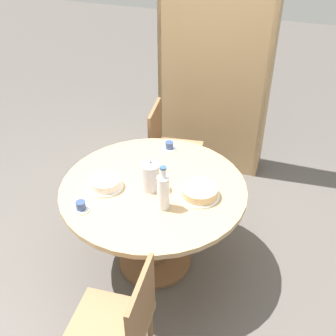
{
  "coord_description": "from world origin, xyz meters",
  "views": [
    {
      "loc": [
        0.84,
        -2.1,
        2.45
      ],
      "look_at": [
        0.0,
        0.3,
        0.68
      ],
      "focal_mm": 45.0,
      "sensor_mm": 36.0,
      "label": 1
    }
  ],
  "objects_px": {
    "chair_a": "(118,326)",
    "chair_b": "(170,149)",
    "bookshelf": "(214,83)",
    "coffee_pot": "(151,176)",
    "cup_a": "(81,207)",
    "cup_b": "(169,146)",
    "cake_main": "(200,192)",
    "cake_second": "(106,183)",
    "water_bottle": "(163,191)"
  },
  "relations": [
    {
      "from": "cup_a",
      "to": "coffee_pot",
      "type": "bearing_deg",
      "value": 45.99
    },
    {
      "from": "bookshelf",
      "to": "cake_second",
      "type": "distance_m",
      "value": 1.64
    },
    {
      "from": "chair_b",
      "to": "cake_main",
      "type": "bearing_deg",
      "value": -157.98
    },
    {
      "from": "cake_main",
      "to": "water_bottle",
      "type": "bearing_deg",
      "value": -134.96
    },
    {
      "from": "water_bottle",
      "to": "cup_a",
      "type": "xyz_separation_m",
      "value": [
        -0.48,
        -0.19,
        -0.1
      ]
    },
    {
      "from": "cup_a",
      "to": "cup_b",
      "type": "xyz_separation_m",
      "value": [
        0.29,
        0.85,
        0.0
      ]
    },
    {
      "from": "coffee_pot",
      "to": "cake_main",
      "type": "distance_m",
      "value": 0.34
    },
    {
      "from": "cake_main",
      "to": "bookshelf",
      "type": "bearing_deg",
      "value": 100.94
    },
    {
      "from": "bookshelf",
      "to": "water_bottle",
      "type": "bearing_deg",
      "value": 93.53
    },
    {
      "from": "coffee_pot",
      "to": "cake_main",
      "type": "relative_size",
      "value": 0.87
    },
    {
      "from": "chair_b",
      "to": "cake_second",
      "type": "height_order",
      "value": "chair_b"
    },
    {
      "from": "water_bottle",
      "to": "cake_second",
      "type": "bearing_deg",
      "value": 171.46
    },
    {
      "from": "bookshelf",
      "to": "cake_second",
      "type": "relative_size",
      "value": 7.73
    },
    {
      "from": "bookshelf",
      "to": "chair_a",
      "type": "bearing_deg",
      "value": 92.37
    },
    {
      "from": "chair_b",
      "to": "cake_second",
      "type": "xyz_separation_m",
      "value": [
        -0.11,
        -1.0,
        0.3
      ]
    },
    {
      "from": "chair_a",
      "to": "coffee_pot",
      "type": "xyz_separation_m",
      "value": [
        -0.14,
        0.86,
        0.37
      ]
    },
    {
      "from": "coffee_pot",
      "to": "cup_b",
      "type": "height_order",
      "value": "coffee_pot"
    },
    {
      "from": "cup_b",
      "to": "cake_main",
      "type": "bearing_deg",
      "value": -51.8
    },
    {
      "from": "chair_a",
      "to": "coffee_pot",
      "type": "distance_m",
      "value": 0.95
    },
    {
      "from": "chair_a",
      "to": "cake_main",
      "type": "distance_m",
      "value": 0.96
    },
    {
      "from": "water_bottle",
      "to": "cup_b",
      "type": "distance_m",
      "value": 0.69
    },
    {
      "from": "bookshelf",
      "to": "cup_a",
      "type": "height_order",
      "value": "bookshelf"
    },
    {
      "from": "chair_a",
      "to": "cup_b",
      "type": "distance_m",
      "value": 1.41
    },
    {
      "from": "cake_main",
      "to": "cake_second",
      "type": "height_order",
      "value": "same"
    },
    {
      "from": "chair_b",
      "to": "cup_b",
      "type": "height_order",
      "value": "chair_b"
    },
    {
      "from": "cake_main",
      "to": "coffee_pot",
      "type": "bearing_deg",
      "value": -174.4
    },
    {
      "from": "chair_b",
      "to": "cup_b",
      "type": "relative_size",
      "value": 7.47
    },
    {
      "from": "chair_a",
      "to": "cup_a",
      "type": "relative_size",
      "value": 7.47
    },
    {
      "from": "cup_a",
      "to": "chair_a",
      "type": "bearing_deg",
      "value": -47.54
    },
    {
      "from": "bookshelf",
      "to": "water_bottle",
      "type": "relative_size",
      "value": 5.92
    },
    {
      "from": "chair_a",
      "to": "chair_b",
      "type": "relative_size",
      "value": 1.0
    },
    {
      "from": "bookshelf",
      "to": "coffee_pot",
      "type": "height_order",
      "value": "bookshelf"
    },
    {
      "from": "water_bottle",
      "to": "cake_main",
      "type": "relative_size",
      "value": 1.16
    },
    {
      "from": "cake_main",
      "to": "cake_second",
      "type": "relative_size",
      "value": 1.13
    },
    {
      "from": "chair_b",
      "to": "coffee_pot",
      "type": "bearing_deg",
      "value": -176.86
    },
    {
      "from": "bookshelf",
      "to": "coffee_pot",
      "type": "xyz_separation_m",
      "value": [
        -0.04,
        -1.52,
        -0.04
      ]
    },
    {
      "from": "coffee_pot",
      "to": "cake_main",
      "type": "bearing_deg",
      "value": 5.6
    },
    {
      "from": "cup_a",
      "to": "cup_b",
      "type": "bearing_deg",
      "value": 71.39
    },
    {
      "from": "cake_second",
      "to": "cup_a",
      "type": "bearing_deg",
      "value": -99.48
    },
    {
      "from": "coffee_pot",
      "to": "cake_second",
      "type": "xyz_separation_m",
      "value": [
        -0.29,
        -0.09,
        -0.07
      ]
    },
    {
      "from": "bookshelf",
      "to": "cup_b",
      "type": "distance_m",
      "value": 1.02
    },
    {
      "from": "chair_a",
      "to": "cup_b",
      "type": "bearing_deg",
      "value": -177.03
    },
    {
      "from": "cup_a",
      "to": "chair_b",
      "type": "bearing_deg",
      "value": 82.9
    },
    {
      "from": "bookshelf",
      "to": "cup_a",
      "type": "distance_m",
      "value": 1.9
    },
    {
      "from": "cup_a",
      "to": "cup_b",
      "type": "height_order",
      "value": "same"
    },
    {
      "from": "bookshelf",
      "to": "cup_a",
      "type": "relative_size",
      "value": 15.96
    },
    {
      "from": "cake_second",
      "to": "cup_a",
      "type": "height_order",
      "value": "cake_second"
    },
    {
      "from": "chair_b",
      "to": "cup_a",
      "type": "distance_m",
      "value": 1.3
    },
    {
      "from": "chair_a",
      "to": "water_bottle",
      "type": "relative_size",
      "value": 2.78
    },
    {
      "from": "chair_a",
      "to": "cake_main",
      "type": "height_order",
      "value": "chair_a"
    }
  ]
}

